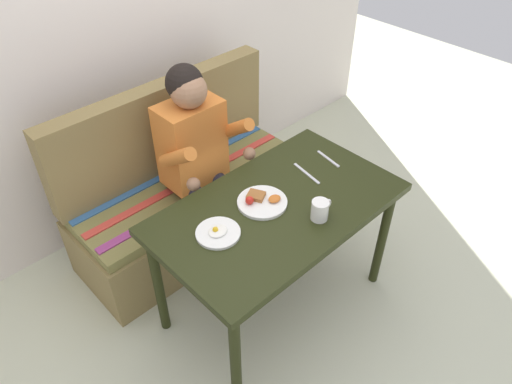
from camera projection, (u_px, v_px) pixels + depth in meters
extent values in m
plane|color=beige|center=(274.00, 301.00, 2.76)|extent=(8.00, 8.00, 0.00)
cube|color=silver|center=(114.00, 14.00, 2.63)|extent=(4.40, 0.10, 2.60)
cube|color=black|center=(278.00, 208.00, 2.31)|extent=(1.20, 0.70, 0.04)
cylinder|color=black|center=(236.00, 361.00, 2.09)|extent=(0.05, 0.05, 0.69)
cylinder|color=black|center=(382.00, 238.00, 2.66)|extent=(0.05, 0.05, 0.69)
cylinder|color=black|center=(158.00, 284.00, 2.42)|extent=(0.05, 0.05, 0.69)
cylinder|color=black|center=(304.00, 189.00, 2.99)|extent=(0.05, 0.05, 0.69)
cube|color=olive|center=(193.00, 213.00, 3.03)|extent=(1.44, 0.56, 0.40)
cube|color=olive|center=(190.00, 185.00, 2.89)|extent=(1.40, 0.52, 0.06)
cube|color=olive|center=(162.00, 127.00, 2.81)|extent=(1.44, 0.12, 0.54)
cube|color=#93387A|center=(205.00, 191.00, 2.79)|extent=(1.38, 0.05, 0.01)
cube|color=#C63D33|center=(190.00, 180.00, 2.86)|extent=(1.38, 0.05, 0.01)
cube|color=#336099|center=(176.00, 170.00, 2.94)|extent=(1.38, 0.05, 0.01)
cube|color=orange|center=(191.00, 143.00, 2.64)|extent=(0.34, 0.22, 0.48)
sphere|color=#9E7051|center=(188.00, 90.00, 2.42)|extent=(0.19, 0.19, 0.19)
sphere|color=black|center=(184.00, 83.00, 2.42)|extent=(0.19, 0.19, 0.19)
cylinder|color=orange|center=(177.00, 158.00, 2.42)|extent=(0.07, 0.29, 0.23)
cylinder|color=orange|center=(234.00, 129.00, 2.62)|extent=(0.07, 0.29, 0.23)
sphere|color=#9E7051|center=(193.00, 184.00, 2.41)|extent=(0.07, 0.07, 0.07)
sphere|color=#9E7051|center=(249.00, 154.00, 2.61)|extent=(0.07, 0.07, 0.07)
cylinder|color=#232333|center=(202.00, 198.00, 2.65)|extent=(0.09, 0.34, 0.09)
cylinder|color=#232333|center=(224.00, 247.00, 2.73)|extent=(0.08, 0.08, 0.52)
cube|color=black|center=(232.00, 281.00, 2.84)|extent=(0.09, 0.20, 0.05)
cylinder|color=#232333|center=(225.00, 185.00, 2.74)|extent=(0.09, 0.34, 0.09)
cylinder|color=#232333|center=(246.00, 233.00, 2.82)|extent=(0.08, 0.08, 0.52)
cube|color=black|center=(253.00, 265.00, 2.93)|extent=(0.09, 0.20, 0.05)
cylinder|color=white|center=(262.00, 202.00, 2.30)|extent=(0.24, 0.24, 0.02)
cube|color=#9B5D2C|center=(256.00, 196.00, 2.31)|extent=(0.10, 0.10, 0.02)
sphere|color=red|center=(250.00, 200.00, 2.27)|extent=(0.04, 0.04, 0.04)
ellipsoid|color=#CC6623|center=(274.00, 199.00, 2.29)|extent=(0.06, 0.05, 0.02)
cylinder|color=white|center=(218.00, 233.00, 2.14)|extent=(0.20, 0.20, 0.01)
ellipsoid|color=white|center=(218.00, 231.00, 2.13)|extent=(0.09, 0.08, 0.01)
sphere|color=yellow|center=(215.00, 230.00, 2.13)|extent=(0.03, 0.03, 0.03)
cylinder|color=white|center=(320.00, 210.00, 2.19)|extent=(0.08, 0.08, 0.10)
cylinder|color=brown|center=(321.00, 203.00, 2.16)|extent=(0.07, 0.07, 0.01)
torus|color=white|center=(327.00, 204.00, 2.22)|extent=(0.05, 0.01, 0.05)
cube|color=silver|center=(328.00, 159.00, 2.57)|extent=(0.04, 0.17, 0.00)
cube|color=silver|center=(307.00, 173.00, 2.48)|extent=(0.05, 0.20, 0.00)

